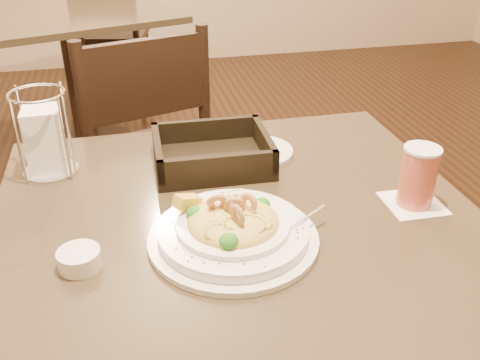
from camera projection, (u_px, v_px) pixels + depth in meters
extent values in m
cube|color=#483C29|center=(242.00, 230.00, 0.98)|extent=(0.90, 0.90, 0.03)
cylinder|color=black|center=(88.00, 145.00, 2.93)|extent=(0.52, 0.52, 0.03)
cylinder|color=black|center=(79.00, 83.00, 2.76)|extent=(0.12, 0.12, 0.68)
cube|color=#483C29|center=(68.00, 12.00, 2.58)|extent=(1.13, 1.13, 0.03)
cube|color=black|center=(135.00, 164.00, 1.80)|extent=(0.52, 0.52, 0.04)
cylinder|color=black|center=(168.00, 187.00, 2.13)|extent=(0.04, 0.04, 0.43)
cylinder|color=black|center=(78.00, 211.00, 1.98)|extent=(0.04, 0.04, 0.43)
cylinder|color=black|center=(209.00, 232.00, 1.86)|extent=(0.04, 0.04, 0.43)
cylinder|color=black|center=(108.00, 264.00, 1.70)|extent=(0.04, 0.04, 0.43)
cylinder|color=black|center=(204.00, 101.00, 1.62)|extent=(0.04, 0.04, 0.46)
cylinder|color=black|center=(87.00, 124.00, 1.47)|extent=(0.04, 0.04, 0.46)
cube|color=black|center=(145.00, 79.00, 1.50)|extent=(0.35, 0.13, 0.22)
cube|color=black|center=(112.00, 34.00, 3.33)|extent=(0.50, 0.50, 0.04)
cylinder|color=black|center=(148.00, 62.00, 3.60)|extent=(0.04, 0.04, 0.43)
cylinder|color=black|center=(94.00, 62.00, 3.60)|extent=(0.04, 0.04, 0.43)
cylinder|color=black|center=(140.00, 79.00, 3.29)|extent=(0.04, 0.04, 0.43)
cylinder|color=black|center=(82.00, 79.00, 3.28)|extent=(0.04, 0.04, 0.43)
cylinder|color=white|center=(233.00, 238.00, 0.92)|extent=(0.29, 0.29, 0.01)
cylinder|color=white|center=(233.00, 231.00, 0.91)|extent=(0.26, 0.26, 0.02)
cylinder|color=white|center=(233.00, 225.00, 0.91)|extent=(0.19, 0.19, 0.01)
ellipsoid|color=gold|center=(233.00, 222.00, 0.90)|extent=(0.16, 0.16, 0.05)
cube|color=gold|center=(187.00, 202.00, 0.93)|extent=(0.06, 0.05, 0.04)
cube|color=silver|center=(304.00, 219.00, 0.92)|extent=(0.10, 0.06, 0.01)
cube|color=silver|center=(271.00, 221.00, 0.91)|extent=(0.03, 0.03, 0.00)
torus|color=gold|center=(264.00, 220.00, 0.89)|extent=(0.04, 0.04, 0.01)
torus|color=gold|center=(232.00, 211.00, 0.89)|extent=(0.04, 0.05, 0.04)
torus|color=gold|center=(214.00, 204.00, 0.92)|extent=(0.04, 0.04, 0.02)
torus|color=gold|center=(242.00, 201.00, 0.94)|extent=(0.03, 0.03, 0.02)
torus|color=gold|center=(231.00, 223.00, 0.86)|extent=(0.03, 0.03, 0.02)
torus|color=gold|center=(233.00, 211.00, 0.91)|extent=(0.04, 0.04, 0.02)
torus|color=gold|center=(214.00, 230.00, 0.85)|extent=(0.04, 0.03, 0.03)
torus|color=gold|center=(253.00, 223.00, 0.86)|extent=(0.06, 0.05, 0.03)
torus|color=gold|center=(240.00, 199.00, 0.94)|extent=(0.03, 0.03, 0.01)
torus|color=gold|center=(236.00, 193.00, 0.94)|extent=(0.04, 0.04, 0.02)
torus|color=gold|center=(239.00, 211.00, 0.90)|extent=(0.04, 0.04, 0.00)
torus|color=gold|center=(227.00, 207.00, 0.91)|extent=(0.03, 0.03, 0.02)
torus|color=gold|center=(250.00, 221.00, 0.90)|extent=(0.03, 0.03, 0.02)
torus|color=gold|center=(241.00, 220.00, 0.90)|extent=(0.04, 0.04, 0.02)
torus|color=gold|center=(238.00, 221.00, 0.88)|extent=(0.05, 0.05, 0.01)
torus|color=gold|center=(234.00, 219.00, 0.90)|extent=(0.06, 0.05, 0.02)
torus|color=gold|center=(235.00, 232.00, 0.86)|extent=(0.05, 0.04, 0.02)
torus|color=gold|center=(252.00, 214.00, 0.90)|extent=(0.04, 0.05, 0.02)
torus|color=gold|center=(263.00, 224.00, 0.87)|extent=(0.05, 0.05, 0.01)
torus|color=gold|center=(225.00, 202.00, 0.94)|extent=(0.05, 0.04, 0.02)
torus|color=gold|center=(240.00, 216.00, 0.89)|extent=(0.04, 0.04, 0.01)
torus|color=tan|center=(234.00, 205.00, 0.88)|extent=(0.04, 0.03, 0.04)
torus|color=tan|center=(233.00, 204.00, 0.89)|extent=(0.03, 0.04, 0.04)
torus|color=tan|center=(238.00, 215.00, 0.86)|extent=(0.03, 0.04, 0.04)
torus|color=tan|center=(248.00, 204.00, 0.89)|extent=(0.04, 0.04, 0.04)
torus|color=tan|center=(217.00, 203.00, 0.89)|extent=(0.04, 0.03, 0.04)
ellipsoid|color=#1D5B14|center=(262.00, 204.00, 0.94)|extent=(0.03, 0.03, 0.02)
ellipsoid|color=#1D5B14|center=(195.00, 213.00, 0.91)|extent=(0.03, 0.03, 0.02)
ellipsoid|color=#1D5B14|center=(229.00, 241.00, 0.84)|extent=(0.03, 0.03, 0.02)
cube|color=#266619|center=(180.00, 208.00, 0.96)|extent=(0.00, 0.00, 0.00)
cube|color=#266619|center=(222.00, 192.00, 1.01)|extent=(0.00, 0.00, 0.00)
cube|color=#266619|center=(303.00, 228.00, 0.90)|extent=(0.00, 0.00, 0.00)
cube|color=#266619|center=(176.00, 248.00, 0.85)|extent=(0.00, 0.00, 0.00)
cube|color=#266619|center=(298.00, 233.00, 0.89)|extent=(0.00, 0.00, 0.00)
cube|color=#266619|center=(245.00, 264.00, 0.82)|extent=(0.00, 0.00, 0.00)
cube|color=#266619|center=(192.00, 257.00, 0.83)|extent=(0.00, 0.00, 0.00)
cube|color=#266619|center=(285.00, 212.00, 0.95)|extent=(0.00, 0.00, 0.00)
cube|color=#266619|center=(219.00, 263.00, 0.82)|extent=(0.00, 0.00, 0.00)
cube|color=#266619|center=(173.00, 222.00, 0.92)|extent=(0.00, 0.00, 0.00)
cube|color=#266619|center=(296.00, 230.00, 0.90)|extent=(0.00, 0.00, 0.00)
cube|color=#266619|center=(298.00, 238.00, 0.88)|extent=(0.00, 0.00, 0.00)
cube|color=#266619|center=(188.00, 261.00, 0.83)|extent=(0.00, 0.00, 0.00)
cube|color=#266619|center=(230.00, 195.00, 1.00)|extent=(0.00, 0.00, 0.00)
cube|color=#266619|center=(235.00, 195.00, 1.00)|extent=(0.00, 0.00, 0.00)
cube|color=#266619|center=(265.00, 266.00, 0.81)|extent=(0.00, 0.00, 0.00)
cube|color=#266619|center=(204.00, 263.00, 0.82)|extent=(0.00, 0.00, 0.00)
cube|color=white|center=(413.00, 204.00, 1.03)|extent=(0.11, 0.11, 0.00)
cylinder|color=#CB5C47|center=(418.00, 177.00, 1.00)|extent=(0.07, 0.07, 0.11)
cylinder|color=white|center=(423.00, 149.00, 0.97)|extent=(0.07, 0.07, 0.01)
cube|color=black|center=(212.00, 161.00, 1.17)|extent=(0.25, 0.21, 0.02)
cube|color=black|center=(264.00, 143.00, 1.17)|extent=(0.02, 0.20, 0.05)
cube|color=black|center=(158.00, 152.00, 1.13)|extent=(0.02, 0.20, 0.05)
cube|color=black|center=(206.00, 130.00, 1.23)|extent=(0.25, 0.02, 0.05)
cube|color=black|center=(219.00, 167.00, 1.07)|extent=(0.25, 0.02, 0.05)
cylinder|color=silver|center=(51.00, 170.00, 1.14)|extent=(0.11, 0.11, 0.01)
torus|color=silver|center=(36.00, 93.00, 1.06)|extent=(0.11, 0.11, 0.01)
cube|color=white|center=(45.00, 140.00, 1.11)|extent=(0.09, 0.09, 0.14)
cylinder|color=silver|center=(18.00, 143.00, 1.05)|extent=(0.01, 0.01, 0.18)
cylinder|color=silver|center=(65.00, 139.00, 1.07)|extent=(0.01, 0.01, 0.18)
cylinder|color=silver|center=(24.00, 125.00, 1.13)|extent=(0.01, 0.01, 0.18)
cylinder|color=silver|center=(67.00, 122.00, 1.14)|extent=(0.01, 0.01, 0.18)
cylinder|color=white|center=(258.00, 151.00, 1.22)|extent=(0.21, 0.21, 0.01)
cylinder|color=white|center=(79.00, 259.00, 0.86)|extent=(0.07, 0.07, 0.03)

